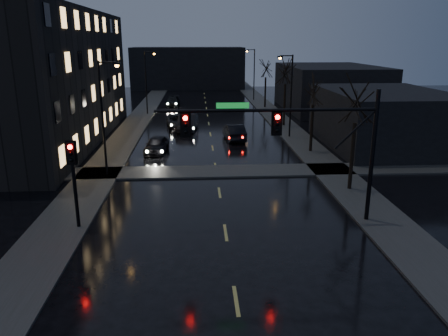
{
  "coord_description": "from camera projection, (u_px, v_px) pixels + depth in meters",
  "views": [
    {
      "loc": [
        -1.32,
        -12.09,
        9.28
      ],
      "look_at": [
        -0.04,
        8.64,
        3.2
      ],
      "focal_mm": 35.0,
      "sensor_mm": 36.0,
      "label": 1
    }
  ],
  "objects": [
    {
      "name": "streetlight_l_far",
      "position": [
        147.0,
        77.0,
        55.58
      ],
      "size": [
        1.53,
        0.28,
        8.0
      ],
      "color": "black",
      "rests_on": "ground"
    },
    {
      "name": "apartment_block",
      "position": [
        32.0,
        77.0,
        40.34
      ],
      "size": [
        12.0,
        30.0,
        12.0
      ],
      "primitive_type": "cube",
      "color": "black",
      "rests_on": "ground"
    },
    {
      "name": "oncoming_car_b",
      "position": [
        187.0,
        122.0,
        46.66
      ],
      "size": [
        2.4,
        5.38,
        1.72
      ],
      "primitive_type": "imported",
      "rotation": [
        0.0,
        0.0,
        -0.12
      ],
      "color": "black",
      "rests_on": "ground"
    },
    {
      "name": "tree_mid_a",
      "position": [
        314.0,
        84.0,
        36.12
      ],
      "size": [
        3.3,
        3.3,
        7.58
      ],
      "color": "black",
      "rests_on": "ground"
    },
    {
      "name": "ground",
      "position": [
        242.0,
        336.0,
        14.27
      ],
      "size": [
        160.0,
        160.0,
        0.0
      ],
      "primitive_type": "plane",
      "color": "black",
      "rests_on": "ground"
    },
    {
      "name": "signal_mast",
      "position": [
        301.0,
        133.0,
        21.75
      ],
      "size": [
        11.11,
        0.41,
        7.0
      ],
      "color": "black",
      "rests_on": "ground"
    },
    {
      "name": "tree_near",
      "position": [
        357.0,
        93.0,
        26.43
      ],
      "size": [
        3.52,
        3.52,
        8.08
      ],
      "color": "black",
      "rests_on": "ground"
    },
    {
      "name": "streetlight_l_near",
      "position": [
        105.0,
        109.0,
        29.72
      ],
      "size": [
        1.53,
        0.28,
        8.0
      ],
      "color": "black",
      "rests_on": "ground"
    },
    {
      "name": "signal_pole_left",
      "position": [
        73.0,
        172.0,
        21.59
      ],
      "size": [
        0.35,
        0.41,
        4.53
      ],
      "color": "black",
      "rests_on": "ground"
    },
    {
      "name": "tree_far",
      "position": [
        266.0,
        64.0,
        60.96
      ],
      "size": [
        3.43,
        3.43,
        7.88
      ],
      "color": "black",
      "rests_on": "ground"
    },
    {
      "name": "streetlight_r_far",
      "position": [
        253.0,
        70.0,
        68.93
      ],
      "size": [
        1.53,
        0.28,
        8.0
      ],
      "color": "black",
      "rests_on": "ground"
    },
    {
      "name": "far_block",
      "position": [
        188.0,
        68.0,
        87.68
      ],
      "size": [
        22.0,
        10.0,
        8.0
      ],
      "primitive_type": "cube",
      "color": "black",
      "rests_on": "ground"
    },
    {
      "name": "tree_mid_b",
      "position": [
        286.0,
        66.0,
        47.39
      ],
      "size": [
        3.74,
        3.74,
        8.59
      ],
      "color": "black",
      "rests_on": "ground"
    },
    {
      "name": "streetlight_r_mid",
      "position": [
        289.0,
        89.0,
        42.11
      ],
      "size": [
        1.53,
        0.28,
        8.0
      ],
      "color": "black",
      "rests_on": "ground"
    },
    {
      "name": "oncoming_car_d",
      "position": [
        173.0,
        101.0,
        64.15
      ],
      "size": [
        2.13,
        4.7,
        1.33
      ],
      "primitive_type": "imported",
      "rotation": [
        0.0,
        0.0,
        -0.06
      ],
      "color": "black",
      "rests_on": "ground"
    },
    {
      "name": "commercial_right_near",
      "position": [
        384.0,
        119.0,
        39.39
      ],
      "size": [
        10.0,
        14.0,
        5.0
      ],
      "primitive_type": "cube",
      "color": "black",
      "rests_on": "ground"
    },
    {
      "name": "sidewalk_right",
      "position": [
        286.0,
        127.0,
        48.28
      ],
      "size": [
        3.0,
        140.0,
        0.12
      ],
      "primitive_type": "cube",
      "color": "#2D2D2B",
      "rests_on": "ground"
    },
    {
      "name": "commercial_right_far",
      "position": [
        329.0,
        88.0,
        60.41
      ],
      "size": [
        12.0,
        18.0,
        6.0
      ],
      "primitive_type": "cube",
      "color": "black",
      "rests_on": "ground"
    },
    {
      "name": "sidewalk_left",
      "position": [
        131.0,
        129.0,
        47.28
      ],
      "size": [
        3.0,
        140.0,
        0.12
      ],
      "primitive_type": "cube",
      "color": "#2D2D2B",
      "rests_on": "ground"
    },
    {
      "name": "oncoming_car_c",
      "position": [
        178.0,
        121.0,
        48.31
      ],
      "size": [
        2.95,
        5.28,
        1.39
      ],
      "primitive_type": "imported",
      "rotation": [
        0.0,
        0.0,
        0.13
      ],
      "color": "black",
      "rests_on": "ground"
    },
    {
      "name": "lead_car",
      "position": [
        234.0,
        132.0,
        42.16
      ],
      "size": [
        2.08,
        4.82,
        1.54
      ],
      "primitive_type": "imported",
      "rotation": [
        0.0,
        0.0,
        3.24
      ],
      "color": "black",
      "rests_on": "ground"
    },
    {
      "name": "oncoming_car_a",
      "position": [
        157.0,
        145.0,
        37.38
      ],
      "size": [
        2.18,
        4.3,
        1.4
      ],
      "primitive_type": "imported",
      "rotation": [
        0.0,
        0.0,
        -0.13
      ],
      "color": "black",
      "rests_on": "ground"
    },
    {
      "name": "sidewalk_cross",
      "position": [
        216.0,
        171.0,
        31.97
      ],
      "size": [
        40.0,
        3.0,
        0.12
      ],
      "primitive_type": "cube",
      "color": "#2D2D2B",
      "rests_on": "ground"
    }
  ]
}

